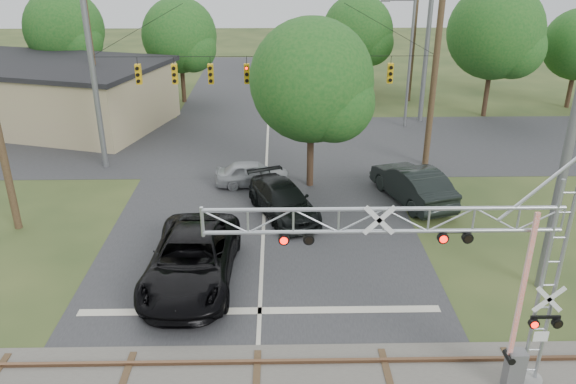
{
  "coord_description": "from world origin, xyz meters",
  "views": [
    {
      "loc": [
        0.7,
        -11.2,
        12.08
      ],
      "look_at": [
        1.05,
        7.5,
        3.8
      ],
      "focal_mm": 35.0,
      "sensor_mm": 36.0,
      "label": 1
    }
  ],
  "objects_px": {
    "sedan_silver": "(253,173)",
    "car_dark": "(283,200)",
    "traffic_signal_span": "(280,70)",
    "streetlight": "(408,57)",
    "pickup_black": "(192,259)",
    "crossing_gantry": "(447,268)",
    "commercial_building": "(31,92)"
  },
  "relations": [
    {
      "from": "commercial_building",
      "to": "streetlight",
      "type": "height_order",
      "value": "streetlight"
    },
    {
      "from": "car_dark",
      "to": "streetlight",
      "type": "xyz_separation_m",
      "value": [
        8.75,
        14.3,
        4.2
      ]
    },
    {
      "from": "sedan_silver",
      "to": "crossing_gantry",
      "type": "bearing_deg",
      "value": -164.54
    },
    {
      "from": "sedan_silver",
      "to": "commercial_building",
      "type": "bearing_deg",
      "value": 48.12
    },
    {
      "from": "pickup_black",
      "to": "sedan_silver",
      "type": "xyz_separation_m",
      "value": [
        1.96,
        9.54,
        -0.28
      ]
    },
    {
      "from": "car_dark",
      "to": "commercial_building",
      "type": "xyz_separation_m",
      "value": [
        -18.14,
        15.91,
        1.48
      ]
    },
    {
      "from": "streetlight",
      "to": "commercial_building",
      "type": "bearing_deg",
      "value": 176.57
    },
    {
      "from": "car_dark",
      "to": "commercial_building",
      "type": "relative_size",
      "value": 0.25
    },
    {
      "from": "traffic_signal_span",
      "to": "pickup_black",
      "type": "height_order",
      "value": "traffic_signal_span"
    },
    {
      "from": "crossing_gantry",
      "to": "commercial_building",
      "type": "bearing_deg",
      "value": 129.07
    },
    {
      "from": "car_dark",
      "to": "sedan_silver",
      "type": "xyz_separation_m",
      "value": [
        -1.62,
        3.73,
        -0.09
      ]
    },
    {
      "from": "crossing_gantry",
      "to": "commercial_building",
      "type": "relative_size",
      "value": 0.46
    },
    {
      "from": "streetlight",
      "to": "traffic_signal_span",
      "type": "bearing_deg",
      "value": -139.03
    },
    {
      "from": "traffic_signal_span",
      "to": "car_dark",
      "type": "height_order",
      "value": "traffic_signal_span"
    },
    {
      "from": "pickup_black",
      "to": "crossing_gantry",
      "type": "bearing_deg",
      "value": -35.11
    },
    {
      "from": "sedan_silver",
      "to": "streetlight",
      "type": "distance_m",
      "value": 15.42
    },
    {
      "from": "streetlight",
      "to": "car_dark",
      "type": "bearing_deg",
      "value": -121.46
    },
    {
      "from": "crossing_gantry",
      "to": "streetlight",
      "type": "bearing_deg",
      "value": 80.27
    },
    {
      "from": "streetlight",
      "to": "crossing_gantry",
      "type": "bearing_deg",
      "value": -99.73
    },
    {
      "from": "streetlight",
      "to": "sedan_silver",
      "type": "bearing_deg",
      "value": -134.44
    },
    {
      "from": "pickup_black",
      "to": "streetlight",
      "type": "distance_m",
      "value": 23.93
    },
    {
      "from": "commercial_building",
      "to": "car_dark",
      "type": "bearing_deg",
      "value": -24.65
    },
    {
      "from": "crossing_gantry",
      "to": "car_dark",
      "type": "height_order",
      "value": "crossing_gantry"
    },
    {
      "from": "traffic_signal_span",
      "to": "pickup_black",
      "type": "relative_size",
      "value": 2.77
    },
    {
      "from": "car_dark",
      "to": "crossing_gantry",
      "type": "bearing_deg",
      "value": -91.49
    },
    {
      "from": "traffic_signal_span",
      "to": "car_dark",
      "type": "distance_m",
      "value": 8.26
    },
    {
      "from": "car_dark",
      "to": "commercial_building",
      "type": "height_order",
      "value": "commercial_building"
    },
    {
      "from": "traffic_signal_span",
      "to": "commercial_building",
      "type": "relative_size",
      "value": 0.91
    },
    {
      "from": "pickup_black",
      "to": "car_dark",
      "type": "bearing_deg",
      "value": 60.18
    },
    {
      "from": "sedan_silver",
      "to": "car_dark",
      "type": "bearing_deg",
      "value": -161.96
    },
    {
      "from": "car_dark",
      "to": "sedan_silver",
      "type": "bearing_deg",
      "value": 91.92
    },
    {
      "from": "traffic_signal_span",
      "to": "commercial_building",
      "type": "height_order",
      "value": "traffic_signal_span"
    }
  ]
}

